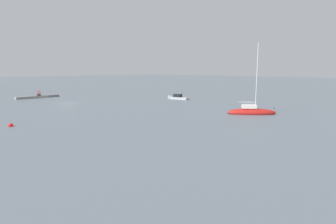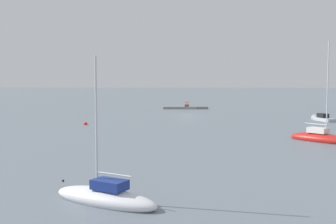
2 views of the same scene
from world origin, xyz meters
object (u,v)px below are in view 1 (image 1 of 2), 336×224
object	(u,v)px
umbrella_open_red	(38,91)
motorboat_grey_near	(176,98)
person_seated_maroon_right	(38,95)
sailboat_red_mid	(251,112)
person_seated_brown_left	(40,95)
mooring_buoy_near	(11,126)

from	to	relation	value
umbrella_open_red	motorboat_grey_near	size ratio (longest dim) A/B	0.24
person_seated_maroon_right	motorboat_grey_near	xyz separation A→B (m)	(-23.88, 28.37, -0.53)
person_seated_maroon_right	sailboat_red_mid	bearing A→B (deg)	110.77
person_seated_brown_left	umbrella_open_red	xyz separation A→B (m)	(0.27, -0.18, 0.86)
person_seated_brown_left	mooring_buoy_near	bearing A→B (deg)	68.94
motorboat_grey_near	mooring_buoy_near	distance (m)	41.66
umbrella_open_red	sailboat_red_mid	distance (m)	56.15
sailboat_red_mid	umbrella_open_red	bearing A→B (deg)	-116.35
sailboat_red_mid	motorboat_grey_near	bearing A→B (deg)	-150.48
person_seated_maroon_right	mooring_buoy_near	size ratio (longest dim) A/B	1.15
person_seated_brown_left	sailboat_red_mid	bearing A→B (deg)	110.21
umbrella_open_red	person_seated_maroon_right	bearing A→B (deg)	37.53
person_seated_maroon_right	umbrella_open_red	distance (m)	0.93
person_seated_maroon_right	motorboat_grey_near	distance (m)	37.08
motorboat_grey_near	mooring_buoy_near	world-z (taller)	motorboat_grey_near
motorboat_grey_near	person_seated_maroon_right	bearing A→B (deg)	114.76
person_seated_maroon_right	motorboat_grey_near	size ratio (longest dim) A/B	0.13
umbrella_open_red	sailboat_red_mid	xyz separation A→B (m)	(-14.99, 54.09, -1.29)
mooring_buoy_near	sailboat_red_mid	bearing A→B (deg)	151.19
person_seated_maroon_right	motorboat_grey_near	bearing A→B (deg)	135.03
person_seated_brown_left	motorboat_grey_near	size ratio (longest dim) A/B	0.13
mooring_buoy_near	umbrella_open_red	bearing A→B (deg)	-115.54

